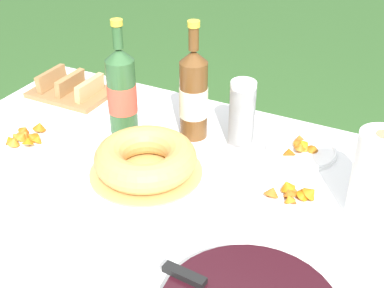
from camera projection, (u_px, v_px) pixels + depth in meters
The scene contains 11 objects.
garden_table at pixel (170, 219), 1.38m from camera, with size 1.49×1.02×0.78m.
tablecloth at pixel (170, 199), 1.34m from camera, with size 1.50×1.03×0.10m.
bundt_cake at pixel (146, 159), 1.39m from camera, with size 0.30×0.30×0.08m.
cup_stack at pixel (242, 115), 1.48m from camera, with size 0.07×0.07×0.20m.
cider_bottle_green at pixel (122, 91), 1.54m from camera, with size 0.09×0.09×0.34m.
cider_bottle_amber at pixel (194, 95), 1.51m from camera, with size 0.08×0.08×0.35m.
snack_plate_near at pixel (301, 149), 1.49m from camera, with size 0.20×0.20×0.05m.
snack_plate_left at pixel (26, 138), 1.54m from camera, with size 0.19×0.19×0.05m.
snack_plate_right at pixel (291, 196), 1.31m from camera, with size 0.19×0.19×0.06m.
paper_towel_roll at pixel (376, 177), 1.21m from camera, with size 0.11×0.11×0.22m.
bread_board at pixel (71, 89), 1.80m from camera, with size 0.26×0.18×0.07m.
Camera 1 is at (0.54, -0.93, 1.59)m, focal length 50.00 mm.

